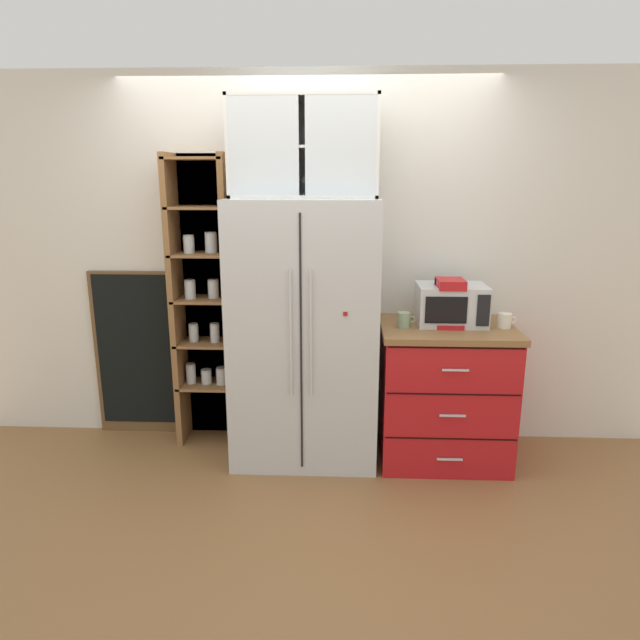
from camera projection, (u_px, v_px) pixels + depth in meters
name	position (u px, v px, depth m)	size (l,w,h in m)	color
ground_plane	(305.00, 454.00, 3.88)	(10.62, 10.62, 0.00)	olive
wall_back_cream	(308.00, 263.00, 3.95)	(4.93, 0.10, 2.55)	silver
refrigerator	(305.00, 333.00, 3.69)	(0.95, 0.66, 1.74)	silver
pantry_shelf_column	(205.00, 301.00, 3.92)	(0.45, 0.31, 2.02)	brown
counter_cabinet	(444.00, 392.00, 3.75)	(0.86, 0.67, 0.93)	red
microwave	(451.00, 305.00, 3.65)	(0.44, 0.33, 0.26)	silver
coffee_maker	(449.00, 302.00, 3.60)	(0.17, 0.20, 0.31)	red
mug_sage	(404.00, 320.00, 3.58)	(0.12, 0.08, 0.10)	#8CA37F
mug_cream	(505.00, 321.00, 3.57)	(0.12, 0.08, 0.10)	silver
bottle_clear	(446.00, 307.00, 3.68)	(0.07, 0.07, 0.25)	silver
bottle_amber	(447.00, 307.00, 3.65)	(0.07, 0.07, 0.27)	brown
upper_cabinet	(304.00, 148.00, 3.45)	(0.91, 0.32, 0.60)	silver
chalkboard_menu	(136.00, 353.00, 4.10)	(0.60, 0.04, 1.22)	brown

